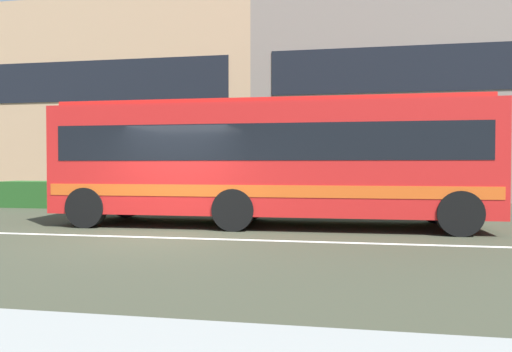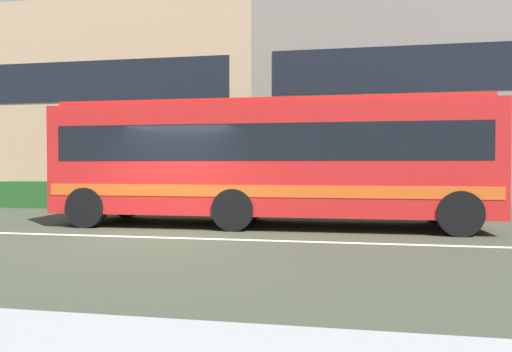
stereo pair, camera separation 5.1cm
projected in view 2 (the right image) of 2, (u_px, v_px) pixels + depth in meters
The scene contains 6 objects.
ground_plane at pixel (158, 238), 9.99m from camera, with size 160.00×160.00×0.00m, color #383B2B.
lane_centre_line at pixel (158, 237), 9.99m from camera, with size 60.00×0.16×0.01m, color silver.
hedge_row_far at pixel (228, 196), 16.07m from camera, with size 17.03×1.10×0.95m, color #255520.
apartment_block_left at pixel (53, 109), 26.88m from camera, with size 24.86×8.16×9.54m.
apartment_block_right at pixel (509, 98), 22.62m from camera, with size 23.96×8.16×9.66m.
transit_bus at pixel (268, 158), 11.99m from camera, with size 10.83×2.74×3.15m.
Camera 2 is at (3.82, -9.43, 1.55)m, focal length 32.70 mm.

